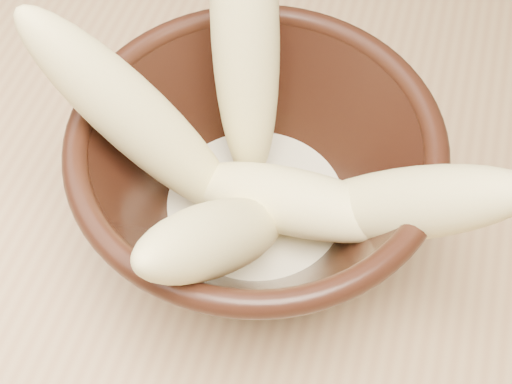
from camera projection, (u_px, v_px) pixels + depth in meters
table at (364, 346)px, 0.57m from camera, size 1.20×0.80×0.75m
bowl at (256, 183)px, 0.48m from camera, size 0.24×0.24×0.13m
milk_puddle at (256, 208)px, 0.50m from camera, size 0.13×0.13×0.02m
banana_upright at (246, 39)px, 0.45m from camera, size 0.08×0.13×0.21m
banana_left at (139, 121)px, 0.44m from camera, size 0.15×0.05×0.18m
banana_right at (397, 205)px, 0.42m from camera, size 0.17×0.08×0.16m
banana_across at (289, 201)px, 0.45m from camera, size 0.16×0.06×0.07m
banana_front at (219, 237)px, 0.41m from camera, size 0.09×0.16×0.15m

